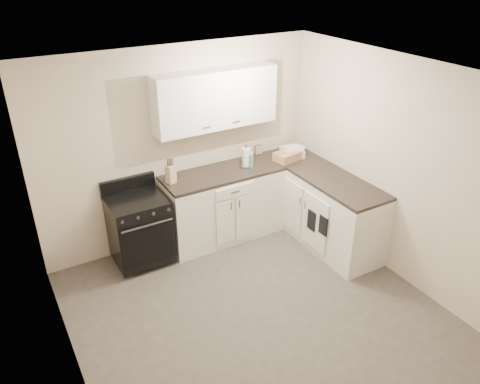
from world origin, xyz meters
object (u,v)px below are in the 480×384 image
knife_block (171,174)px  countertop_grill (293,154)px  paper_towel (246,157)px  wicker_basket (287,156)px  stove (140,229)px

knife_block → countertop_grill: knife_block is taller
knife_block → paper_towel: size_ratio=0.91×
knife_block → wicker_basket: (1.60, -0.14, -0.06)m
knife_block → wicker_basket: knife_block is taller
knife_block → wicker_basket: 1.60m
wicker_basket → countertop_grill: 0.14m
stove → knife_block: knife_block is taller
wicker_basket → countertop_grill: size_ratio=1.32×
paper_towel → wicker_basket: bearing=-10.5°
paper_towel → wicker_basket: size_ratio=0.72×
stove → wicker_basket: bearing=-2.2°
paper_towel → wicker_basket: paper_towel is taller
wicker_basket → paper_towel: bearing=169.5°
stove → knife_block: (0.47, 0.07, 0.59)m
wicker_basket → countertop_grill: bearing=23.8°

